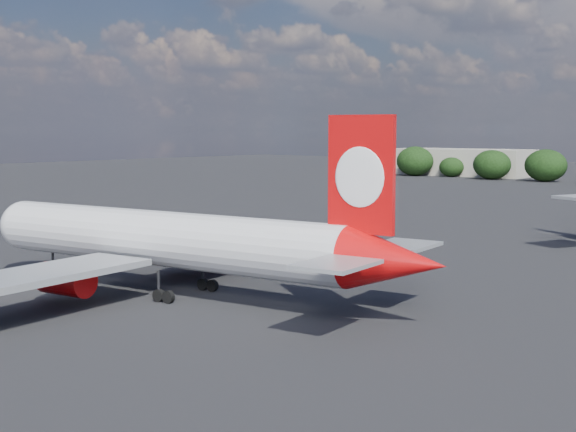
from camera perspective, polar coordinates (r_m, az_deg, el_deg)
The scene contains 3 objects.
ground at distance 103.37m, azimuth 10.25°, elevation -1.61°, with size 500.00×500.00×0.00m, color black.
qantas_airliner at distance 67.13m, azimuth -7.80°, elevation -1.84°, with size 45.48×43.32×14.83m.
terminal_building at distance 249.69m, azimuth 12.24°, elevation 3.76°, with size 42.00×16.00×8.00m.
Camera 1 is at (50.30, -29.25, 13.78)m, focal length 50.00 mm.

